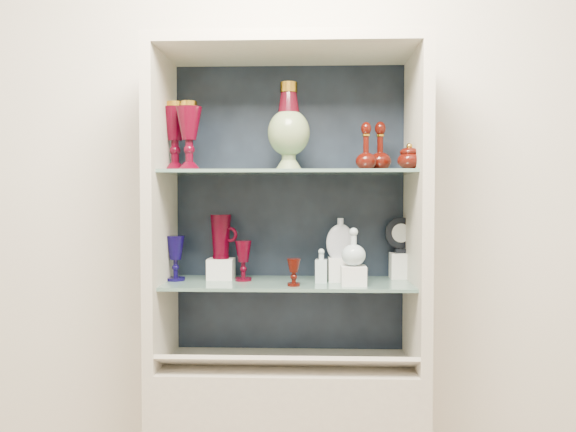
{
  "coord_description": "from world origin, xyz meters",
  "views": [
    {
      "loc": [
        0.08,
        -0.57,
        1.37
      ],
      "look_at": [
        0.0,
        1.53,
        1.3
      ],
      "focal_mm": 35.0,
      "sensor_mm": 36.0,
      "label": 1
    }
  ],
  "objects_px": {
    "ruby_goblet_tall": "(243,261)",
    "ruby_decanter_a": "(366,143)",
    "lidded_bowl": "(409,156)",
    "clear_round_decanter": "(354,248)",
    "ruby_goblet_small": "(294,272)",
    "pedestal_lamp_right": "(189,136)",
    "ruby_decanter_b": "(380,145)",
    "flat_flask": "(340,237)",
    "ruby_pitcher": "(221,237)",
    "cobalt_goblet": "(175,258)",
    "enamel_urn": "(289,127)",
    "pedestal_lamp_left": "(175,137)",
    "cameo_medallion": "(401,235)",
    "clear_square_bottle": "(321,266)"
  },
  "relations": [
    {
      "from": "ruby_goblet_tall",
      "to": "ruby_decanter_a",
      "type": "bearing_deg",
      "value": -5.09
    },
    {
      "from": "lidded_bowl",
      "to": "clear_round_decanter",
      "type": "height_order",
      "value": "lidded_bowl"
    },
    {
      "from": "lidded_bowl",
      "to": "ruby_decanter_a",
      "type": "bearing_deg",
      "value": 161.46
    },
    {
      "from": "ruby_goblet_small",
      "to": "pedestal_lamp_right",
      "type": "bearing_deg",
      "value": 173.62
    },
    {
      "from": "ruby_decanter_a",
      "to": "ruby_decanter_b",
      "type": "bearing_deg",
      "value": 46.46
    },
    {
      "from": "flat_flask",
      "to": "clear_round_decanter",
      "type": "height_order",
      "value": "flat_flask"
    },
    {
      "from": "ruby_decanter_b",
      "to": "ruby_pitcher",
      "type": "height_order",
      "value": "ruby_decanter_b"
    },
    {
      "from": "ruby_decanter_b",
      "to": "cobalt_goblet",
      "type": "bearing_deg",
      "value": -178.25
    },
    {
      "from": "enamel_urn",
      "to": "lidded_bowl",
      "type": "bearing_deg",
      "value": -4.15
    },
    {
      "from": "ruby_decanter_a",
      "to": "ruby_pitcher",
      "type": "bearing_deg",
      "value": 171.51
    },
    {
      "from": "pedestal_lamp_left",
      "to": "cameo_medallion",
      "type": "xyz_separation_m",
      "value": [
        0.87,
        0.09,
        -0.38
      ]
    },
    {
      "from": "cobalt_goblet",
      "to": "ruby_pitcher",
      "type": "relative_size",
      "value": 1.0
    },
    {
      "from": "cobalt_goblet",
      "to": "clear_round_decanter",
      "type": "height_order",
      "value": "clear_round_decanter"
    },
    {
      "from": "pedestal_lamp_left",
      "to": "clear_round_decanter",
      "type": "xyz_separation_m",
      "value": [
        0.68,
        -0.09,
        -0.42
      ]
    },
    {
      "from": "pedestal_lamp_left",
      "to": "flat_flask",
      "type": "xyz_separation_m",
      "value": [
        0.63,
        0.01,
        -0.38
      ]
    },
    {
      "from": "lidded_bowl",
      "to": "cobalt_goblet",
      "type": "height_order",
      "value": "lidded_bowl"
    },
    {
      "from": "pedestal_lamp_right",
      "to": "cobalt_goblet",
      "type": "height_order",
      "value": "pedestal_lamp_right"
    },
    {
      "from": "pedestal_lamp_right",
      "to": "enamel_urn",
      "type": "bearing_deg",
      "value": 2.29
    },
    {
      "from": "ruby_decanter_a",
      "to": "cameo_medallion",
      "type": "relative_size",
      "value": 1.37
    },
    {
      "from": "ruby_goblet_small",
      "to": "ruby_goblet_tall",
      "type": "bearing_deg",
      "value": 149.06
    },
    {
      "from": "enamel_urn",
      "to": "clear_round_decanter",
      "type": "relative_size",
      "value": 2.42
    },
    {
      "from": "cameo_medallion",
      "to": "enamel_urn",
      "type": "bearing_deg",
      "value": -169.49
    },
    {
      "from": "ruby_goblet_small",
      "to": "cameo_medallion",
      "type": "distance_m",
      "value": 0.48
    },
    {
      "from": "ruby_decanter_a",
      "to": "cobalt_goblet",
      "type": "relative_size",
      "value": 1.16
    },
    {
      "from": "ruby_decanter_a",
      "to": "lidded_bowl",
      "type": "distance_m",
      "value": 0.17
    },
    {
      "from": "ruby_pitcher",
      "to": "flat_flask",
      "type": "distance_m",
      "value": 0.47
    },
    {
      "from": "ruby_goblet_tall",
      "to": "ruby_pitcher",
      "type": "relative_size",
      "value": 0.89
    },
    {
      "from": "ruby_goblet_tall",
      "to": "cameo_medallion",
      "type": "height_order",
      "value": "cameo_medallion"
    },
    {
      "from": "ruby_goblet_small",
      "to": "flat_flask",
      "type": "height_order",
      "value": "flat_flask"
    },
    {
      "from": "ruby_goblet_tall",
      "to": "ruby_pitcher",
      "type": "height_order",
      "value": "ruby_pitcher"
    },
    {
      "from": "ruby_pitcher",
      "to": "flat_flask",
      "type": "bearing_deg",
      "value": 15.31
    },
    {
      "from": "cobalt_goblet",
      "to": "cameo_medallion",
      "type": "distance_m",
      "value": 0.88
    },
    {
      "from": "ruby_decanter_a",
      "to": "cameo_medallion",
      "type": "xyz_separation_m",
      "value": [
        0.15,
        0.13,
        -0.35
      ]
    },
    {
      "from": "ruby_decanter_a",
      "to": "ruby_decanter_b",
      "type": "relative_size",
      "value": 1.0
    },
    {
      "from": "flat_flask",
      "to": "ruby_decanter_b",
      "type": "bearing_deg",
      "value": -7.63
    },
    {
      "from": "pedestal_lamp_right",
      "to": "ruby_decanter_a",
      "type": "relative_size",
      "value": 1.26
    },
    {
      "from": "flat_flask",
      "to": "clear_round_decanter",
      "type": "relative_size",
      "value": 1.18
    },
    {
      "from": "pedestal_lamp_left",
      "to": "ruby_decanter_a",
      "type": "distance_m",
      "value": 0.73
    },
    {
      "from": "enamel_urn",
      "to": "flat_flask",
      "type": "height_order",
      "value": "enamel_urn"
    },
    {
      "from": "pedestal_lamp_left",
      "to": "clear_square_bottle",
      "type": "distance_m",
      "value": 0.74
    },
    {
      "from": "ruby_goblet_tall",
      "to": "pedestal_lamp_left",
      "type": "bearing_deg",
      "value": 179.74
    },
    {
      "from": "ruby_decanter_a",
      "to": "clear_round_decanter",
      "type": "xyz_separation_m",
      "value": [
        -0.05,
        -0.05,
        -0.38
      ]
    },
    {
      "from": "ruby_decanter_b",
      "to": "ruby_goblet_tall",
      "type": "distance_m",
      "value": 0.68
    },
    {
      "from": "ruby_goblet_tall",
      "to": "flat_flask",
      "type": "distance_m",
      "value": 0.38
    },
    {
      "from": "clear_square_bottle",
      "to": "pedestal_lamp_left",
      "type": "bearing_deg",
      "value": 176.54
    },
    {
      "from": "cobalt_goblet",
      "to": "lidded_bowl",
      "type": "bearing_deg",
      "value": -5.84
    },
    {
      "from": "ruby_decanter_a",
      "to": "clear_square_bottle",
      "type": "bearing_deg",
      "value": 177.04
    },
    {
      "from": "pedestal_lamp_left",
      "to": "cameo_medallion",
      "type": "relative_size",
      "value": 1.81
    },
    {
      "from": "ruby_pitcher",
      "to": "clear_round_decanter",
      "type": "relative_size",
      "value": 1.3
    },
    {
      "from": "ruby_pitcher",
      "to": "cameo_medallion",
      "type": "xyz_separation_m",
      "value": [
        0.71,
        0.05,
        0.01
      ]
    }
  ]
}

